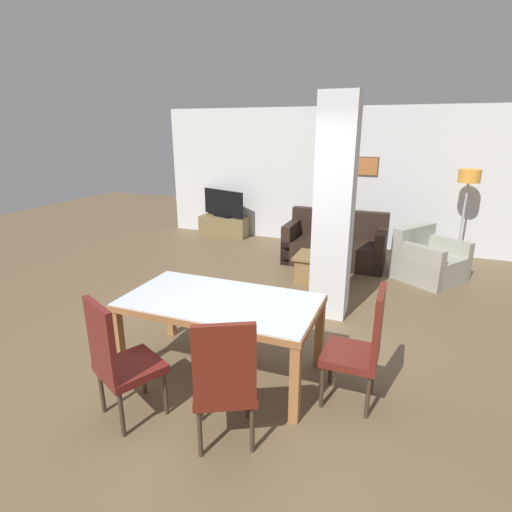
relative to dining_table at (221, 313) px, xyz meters
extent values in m
plane|color=brown|center=(0.00, 0.00, -0.62)|extent=(18.00, 18.00, 0.00)
cube|color=silver|center=(0.00, 5.00, 0.73)|extent=(7.20, 0.06, 2.70)
cube|color=brown|center=(0.71, 4.95, 0.98)|extent=(0.44, 0.02, 0.36)
cube|color=#B26633|center=(0.71, 4.94, 0.98)|extent=(0.40, 0.01, 0.32)
cube|color=silver|center=(0.72, 1.67, 0.73)|extent=(0.45, 0.38, 2.70)
cube|color=#A26A3B|center=(0.00, -0.46, 0.10)|extent=(1.83, 0.06, 0.06)
cube|color=#A26A3B|center=(0.00, 0.46, 0.10)|extent=(1.83, 0.06, 0.06)
cube|color=#A26A3B|center=(-0.89, 0.00, 0.10)|extent=(0.06, 0.86, 0.06)
cube|color=#A26A3B|center=(0.89, 0.00, 0.10)|extent=(0.06, 0.86, 0.06)
cube|color=silver|center=(0.00, 0.00, 0.14)|extent=(1.81, 0.96, 0.01)
cube|color=#A26A3B|center=(-0.87, -0.44, -0.27)|extent=(0.08, 0.08, 0.70)
cube|color=#A26A3B|center=(0.87, -0.44, -0.27)|extent=(0.08, 0.08, 0.70)
cube|color=#A26A3B|center=(-0.87, 0.44, -0.27)|extent=(0.08, 0.08, 0.70)
cube|color=#A26A3B|center=(0.87, 0.44, -0.27)|extent=(0.08, 0.08, 0.70)
cube|color=#5F1E15|center=(1.23, 0.00, -0.18)|extent=(0.46, 0.46, 0.07)
cube|color=#5F1E15|center=(1.43, 0.00, 0.15)|extent=(0.05, 0.44, 0.60)
cylinder|color=#3D2E22|center=(1.04, -0.19, -0.42)|extent=(0.04, 0.04, 0.40)
cylinder|color=#3D2E22|center=(1.04, 0.19, -0.42)|extent=(0.04, 0.04, 0.40)
cylinder|color=#3D2E22|center=(1.42, -0.19, -0.42)|extent=(0.04, 0.04, 0.40)
cylinder|color=#3D2E22|center=(1.42, 0.19, -0.42)|extent=(0.04, 0.04, 0.40)
cube|color=maroon|center=(-0.41, -0.84, -0.18)|extent=(0.62, 0.62, 0.07)
cube|color=maroon|center=(-0.50, -1.02, 0.15)|extent=(0.41, 0.24, 0.60)
cylinder|color=#3D2E22|center=(-0.50, -0.58, -0.42)|extent=(0.04, 0.04, 0.40)
cylinder|color=#3D2E22|center=(-0.16, -0.75, -0.42)|extent=(0.04, 0.04, 0.40)
cylinder|color=#3D2E22|center=(-0.67, -0.92, -0.42)|extent=(0.04, 0.04, 0.40)
cylinder|color=#3D2E22|center=(-0.33, -1.09, -0.42)|extent=(0.04, 0.04, 0.40)
cube|color=maroon|center=(0.41, -0.79, -0.18)|extent=(0.62, 0.62, 0.07)
cube|color=maroon|center=(0.51, -0.97, 0.15)|extent=(0.41, 0.25, 0.60)
cylinder|color=#3D2E22|center=(0.16, -0.71, -0.42)|extent=(0.04, 0.04, 0.40)
cylinder|color=#3D2E22|center=(0.49, -0.53, -0.42)|extent=(0.04, 0.04, 0.40)
cylinder|color=#3D2E22|center=(0.33, -1.05, -0.42)|extent=(0.04, 0.04, 0.40)
cylinder|color=#3D2E22|center=(0.67, -0.87, -0.42)|extent=(0.04, 0.04, 0.40)
cube|color=black|center=(0.40, 3.69, -0.41)|extent=(1.72, 0.86, 0.42)
cube|color=black|center=(0.40, 4.02, 0.04)|extent=(1.72, 0.18, 0.48)
cube|color=black|center=(1.18, 3.69, -0.28)|extent=(0.16, 0.86, 0.69)
cube|color=black|center=(-0.37, 3.69, -0.28)|extent=(0.16, 0.86, 0.69)
cube|color=#A0A191|center=(1.96, 3.45, -0.42)|extent=(1.20, 1.21, 0.40)
cube|color=#A0A191|center=(1.68, 3.64, -0.02)|extent=(0.64, 0.84, 0.41)
cube|color=#A0A191|center=(2.17, 3.76, -0.31)|extent=(0.79, 0.59, 0.63)
cube|color=#A0A191|center=(1.75, 3.14, -0.31)|extent=(0.79, 0.59, 0.63)
cube|color=olive|center=(0.33, 2.73, -0.22)|extent=(0.70, 0.60, 0.04)
cube|color=olive|center=(0.33, 2.73, -0.43)|extent=(0.62, 0.52, 0.39)
cylinder|color=#194C23|center=(0.33, 2.80, -0.11)|extent=(0.08, 0.08, 0.17)
cylinder|color=#194C23|center=(0.33, 2.80, 0.01)|extent=(0.03, 0.03, 0.06)
cylinder|color=#B7B7BC|center=(0.33, 2.80, 0.04)|extent=(0.04, 0.04, 0.01)
cube|color=olive|center=(-2.25, 4.72, -0.41)|extent=(1.07, 0.40, 0.44)
cube|color=black|center=(-2.25, 4.72, -0.17)|extent=(0.50, 0.35, 0.03)
cube|color=black|center=(-2.25, 4.72, 0.12)|extent=(1.09, 0.45, 0.56)
cylinder|color=#B7B7BC|center=(2.44, 4.50, -0.61)|extent=(0.32, 0.32, 0.02)
cylinder|color=#B7B7BC|center=(2.44, 4.50, 0.10)|extent=(0.04, 0.04, 1.41)
cylinder|color=#F29E38|center=(2.44, 4.50, 0.92)|extent=(0.35, 0.35, 0.22)
camera|label=1|loc=(1.56, -3.09, 1.68)|focal=28.00mm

